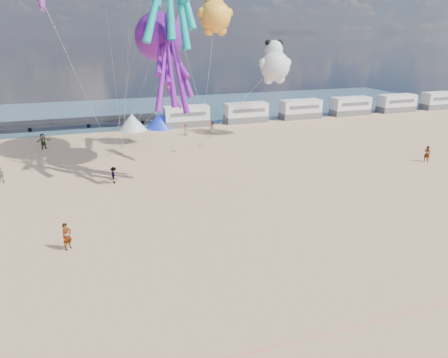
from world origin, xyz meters
TOP-DOWN VIEW (x-y plane):
  - ground at (0.00, 0.00)m, footprint 120.00×120.00m
  - water at (0.00, 55.00)m, footprint 120.00×120.00m
  - motorhome_0 at (6.00, 40.00)m, footprint 6.60×2.50m
  - motorhome_1 at (15.50, 40.00)m, footprint 6.60×2.50m
  - motorhome_2 at (25.00, 40.00)m, footprint 6.60×2.50m
  - motorhome_3 at (34.50, 40.00)m, footprint 6.60×2.50m
  - motorhome_4 at (44.00, 40.00)m, footprint 6.60×2.50m
  - motorhome_5 at (53.50, 40.00)m, footprint 6.60×2.50m
  - tent_white at (-2.00, 40.00)m, footprint 4.00×4.00m
  - tent_blue at (2.00, 40.00)m, footprint 4.00×4.00m
  - rope_line at (0.00, -5.00)m, footprint 34.00×0.03m
  - standing_person at (-9.54, 7.02)m, footprint 0.80×0.78m
  - beachgoer_0 at (4.65, 34.56)m, footprint 0.62×0.48m
  - beachgoer_1 at (-15.87, 21.73)m, footprint 0.86×0.63m
  - beachgoer_2 at (-5.90, 18.57)m, footprint 0.71×0.85m
  - beachgoer_4 at (-13.20, 33.25)m, footprint 1.19×0.90m
  - beachgoer_5 at (26.79, 14.83)m, footprint 1.21×1.69m
  - beachgoer_6 at (8.28, 34.32)m, footprint 0.72×0.72m
  - sandbag_a at (-5.58, 27.97)m, footprint 0.50×0.35m
  - sandbag_b at (1.39, 27.08)m, footprint 0.50×0.35m
  - sandbag_c at (5.18, 28.90)m, footprint 0.50×0.35m
  - sandbag_d at (7.21, 31.88)m, footprint 0.50×0.35m
  - sandbag_e at (-4.14, 30.71)m, footprint 0.50×0.35m
  - kite_octopus_purple at (-0.37, 22.62)m, footprint 5.52×10.15m
  - kite_panda at (15.62, 30.47)m, footprint 4.84×4.59m
  - kite_teddy_orange at (6.51, 26.63)m, footprint 4.98×4.82m
  - windsock_mid at (2.30, 26.50)m, footprint 3.34×6.45m
  - windsock_right at (0.93, 24.06)m, footprint 1.86×5.16m

SIDE VIEW (x-z plane):
  - ground at x=0.00m, z-range 0.00..0.00m
  - water at x=0.00m, z-range 0.02..0.02m
  - rope_line at x=0.00m, z-range 0.00..0.04m
  - sandbag_a at x=-5.58m, z-range 0.00..0.22m
  - sandbag_b at x=1.39m, z-range 0.00..0.22m
  - sandbag_c at x=5.18m, z-range 0.00..0.22m
  - sandbag_d at x=7.21m, z-range 0.00..0.22m
  - sandbag_e at x=-4.14m, z-range 0.00..0.22m
  - beachgoer_0 at x=4.65m, z-range 0.00..1.52m
  - beachgoer_2 at x=-5.90m, z-range 0.00..1.56m
  - beachgoer_1 at x=-15.87m, z-range 0.00..1.62m
  - beachgoer_6 at x=8.28m, z-range 0.00..1.68m
  - beachgoer_5 at x=26.79m, z-range 0.00..1.76m
  - standing_person at x=-9.54m, z-range 0.00..1.85m
  - beachgoer_4 at x=-13.20m, z-range 0.00..1.87m
  - tent_white at x=-2.00m, z-range 0.00..2.40m
  - tent_blue at x=2.00m, z-range 0.00..2.40m
  - motorhome_0 at x=6.00m, z-range 0.00..3.00m
  - motorhome_1 at x=15.50m, z-range 0.00..3.00m
  - motorhome_2 at x=25.00m, z-range 0.00..3.00m
  - motorhome_3 at x=34.50m, z-range 0.00..3.00m
  - motorhome_4 at x=44.00m, z-range 0.00..3.00m
  - motorhome_5 at x=53.50m, z-range 0.00..3.00m
  - windsock_right at x=0.93m, z-range 4.78..9.86m
  - kite_panda at x=15.62m, z-range 5.93..12.38m
  - kite_octopus_purple at x=-0.37m, z-range 7.31..18.32m
  - windsock_mid at x=2.30m, z-range 10.61..17.15m
  - kite_teddy_orange at x=6.51m, z-range 11.96..17.71m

